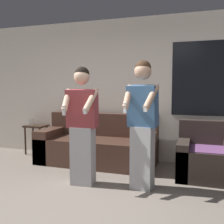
{
  "coord_description": "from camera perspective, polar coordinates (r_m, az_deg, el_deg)",
  "views": [
    {
      "loc": [
        1.22,
        -2.27,
        1.39
      ],
      "look_at": [
        0.1,
        1.15,
        1.05
      ],
      "focal_mm": 42.0,
      "sensor_mm": 36.0,
      "label": 1
    }
  ],
  "objects": [
    {
      "name": "side_table",
      "position": [
        5.75,
        -16.21,
        -3.92
      ],
      "size": [
        0.43,
        0.35,
        0.76
      ],
      "color": "#332319",
      "rests_on": "ground_plane"
    },
    {
      "name": "person_left",
      "position": [
        3.75,
        -6.47,
        -2.91
      ],
      "size": [
        0.48,
        0.49,
        1.68
      ],
      "color": "#B2B2B7",
      "rests_on": "ground_plane"
    },
    {
      "name": "couch",
      "position": [
        4.88,
        -3.15,
        -7.42
      ],
      "size": [
        2.14,
        0.9,
        0.9
      ],
      "color": "#472D23",
      "rests_on": "ground_plane"
    },
    {
      "name": "armchair",
      "position": [
        4.36,
        19.83,
        -9.42
      ],
      "size": [
        0.86,
        0.8,
        0.86
      ],
      "color": "#332823",
      "rests_on": "ground_plane"
    },
    {
      "name": "wall_back",
      "position": [
        5.06,
        4.46,
        4.88
      ],
      "size": [
        6.85,
        0.07,
        2.7
      ],
      "color": "silver",
      "rests_on": "ground_plane"
    },
    {
      "name": "person_right",
      "position": [
        3.56,
        6.65,
        -2.42
      ],
      "size": [
        0.45,
        0.5,
        1.75
      ],
      "color": "#B2B2B7",
      "rests_on": "ground_plane"
    }
  ]
}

